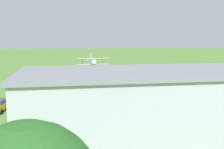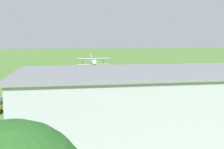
{
  "view_description": "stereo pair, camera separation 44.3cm",
  "coord_description": "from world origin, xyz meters",
  "views": [
    {
      "loc": [
        11.99,
        68.95,
        10.48
      ],
      "look_at": [
        3.75,
        14.58,
        3.21
      ],
      "focal_mm": 44.87,
      "sensor_mm": 36.0,
      "label": 1
    },
    {
      "loc": [
        11.55,
        69.01,
        10.48
      ],
      "look_at": [
        3.75,
        14.58,
        3.21
      ],
      "focal_mm": 44.87,
      "sensor_mm": 36.0,
      "label": 2
    }
  ],
  "objects": [
    {
      "name": "ground_plane",
      "position": [
        0.0,
        0.0,
        0.0
      ],
      "size": [
        400.0,
        400.0,
        0.0
      ],
      "primitive_type": "plane",
      "color": "#568438"
    },
    {
      "name": "person_by_parked_cars",
      "position": [
        9.59,
        23.02,
        0.76
      ],
      "size": [
        0.45,
        0.45,
        1.54
      ],
      "color": "#72338C",
      "rests_on": "ground_plane"
    },
    {
      "name": "hangar",
      "position": [
        -0.74,
        40.05,
        3.53
      ],
      "size": [
        36.66,
        14.12,
        7.04
      ],
      "color": "#B7BCC6",
      "rests_on": "ground_plane"
    },
    {
      "name": "car_blue",
      "position": [
        15.62,
        25.12,
        0.82
      ],
      "size": [
        2.5,
        4.69,
        1.56
      ],
      "color": "#23389E",
      "rests_on": "ground_plane"
    },
    {
      "name": "person_near_hangar_door",
      "position": [
        12.13,
        24.68,
        0.82
      ],
      "size": [
        0.41,
        0.41,
        1.65
      ],
      "color": "orange",
      "rests_on": "ground_plane"
    },
    {
      "name": "person_crossing_taxiway",
      "position": [
        14.16,
        21.69,
        0.79
      ],
      "size": [
        0.46,
        0.46,
        1.6
      ],
      "color": "orange",
      "rests_on": "ground_plane"
    },
    {
      "name": "biplane",
      "position": [
        6.73,
        2.85,
        4.52
      ],
      "size": [
        7.69,
        6.42,
        3.96
      ],
      "color": "silver"
    }
  ]
}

